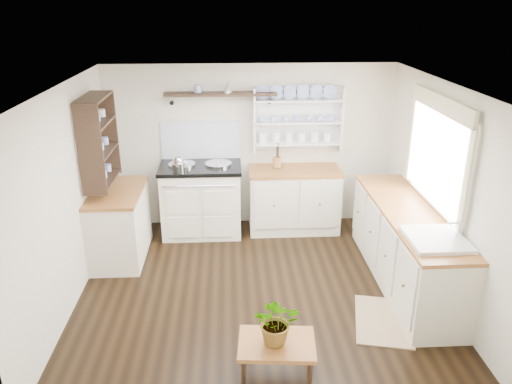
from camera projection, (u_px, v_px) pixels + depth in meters
floor at (258, 289)px, 5.70m from camera, size 4.00×3.80×0.01m
wall_back at (250, 146)px, 7.05m from camera, size 4.00×0.02×2.30m
wall_right at (443, 192)px, 5.39m from camera, size 0.02×3.80×2.30m
wall_left at (67, 200)px, 5.18m from camera, size 0.02×3.80×2.30m
ceiling at (259, 87)px, 4.87m from camera, size 4.00×3.80×0.01m
window at (438, 152)px, 5.37m from camera, size 0.08×1.55×1.22m
aga_cooker at (202, 199)px, 6.94m from camera, size 1.11×0.77×1.02m
back_cabinets at (294, 199)px, 7.05m from camera, size 1.27×0.63×0.90m
right_cabinets at (406, 246)px, 5.72m from camera, size 0.62×2.43×0.90m
belfast_sink at (435, 250)px, 4.89m from camera, size 0.55×0.60×0.45m
left_cabinets at (120, 223)px, 6.29m from camera, size 0.62×1.13×0.90m
plate_rack at (297, 118)px, 6.90m from camera, size 1.20×0.22×0.90m
high_shelf at (221, 95)px, 6.64m from camera, size 1.50×0.29×0.16m
left_shelving at (98, 140)px, 5.88m from camera, size 0.28×0.80×1.05m
kettle at (178, 165)px, 6.62m from camera, size 0.19×0.19×0.23m
utensil_crock at (277, 162)px, 6.93m from camera, size 0.12×0.12×0.14m
center_table at (277, 346)px, 4.29m from camera, size 0.69×0.52×0.36m
potted_plant at (277, 321)px, 4.20m from camera, size 0.41×0.36×0.43m
floor_rug at (383, 321)px, 5.14m from camera, size 0.72×0.95×0.02m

